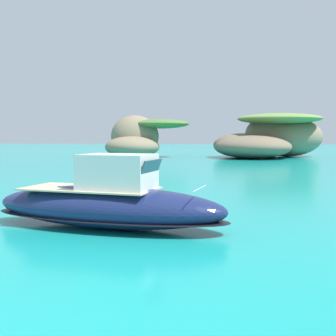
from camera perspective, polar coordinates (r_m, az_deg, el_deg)
islet_large at (r=76.99m, az=13.78°, el=4.08°), size 24.00×24.03×7.75m
islet_small at (r=73.44m, az=-4.01°, el=4.04°), size 15.99×15.73×7.38m
motorboat_navy at (r=17.09m, az=-8.22°, el=-4.75°), size 10.51×5.03×2.98m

